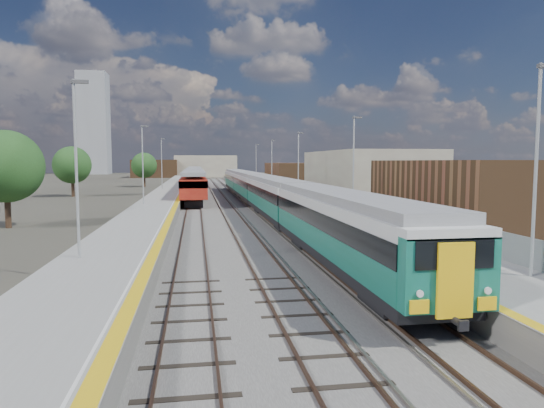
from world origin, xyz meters
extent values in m
plane|color=#47443A|center=(0.00, 50.00, 0.00)|extent=(320.00, 320.00, 0.00)
cube|color=#565451|center=(-2.25, 52.50, 0.03)|extent=(10.50, 155.00, 0.06)
cube|color=#4C3323|center=(0.78, 55.00, 0.11)|extent=(0.07, 160.00, 0.14)
cube|color=#4C3323|center=(2.22, 55.00, 0.11)|extent=(0.07, 160.00, 0.14)
cube|color=#4C3323|center=(-2.72, 55.00, 0.11)|extent=(0.07, 160.00, 0.14)
cube|color=#4C3323|center=(-1.28, 55.00, 0.11)|extent=(0.07, 160.00, 0.14)
cube|color=#4C3323|center=(-6.22, 55.00, 0.11)|extent=(0.07, 160.00, 0.14)
cube|color=#4C3323|center=(-4.78, 55.00, 0.11)|extent=(0.07, 160.00, 0.14)
cube|color=gray|center=(0.45, 55.00, 0.10)|extent=(0.08, 160.00, 0.10)
cube|color=gray|center=(-0.95, 55.00, 0.10)|extent=(0.08, 160.00, 0.10)
cube|color=slate|center=(5.25, 52.50, 0.50)|extent=(4.70, 155.00, 1.00)
cube|color=gray|center=(5.25, 52.50, 1.00)|extent=(4.70, 155.00, 0.03)
cube|color=gold|center=(3.15, 52.50, 1.02)|extent=(0.40, 155.00, 0.01)
cube|color=gray|center=(7.45, 52.50, 1.60)|extent=(0.06, 155.00, 1.20)
cylinder|color=#9EA0A3|center=(6.60, 2.00, 4.77)|extent=(0.12, 0.12, 7.50)
cylinder|color=#9EA0A3|center=(6.60, 22.00, 4.77)|extent=(0.12, 0.12, 7.50)
cube|color=#4C4C4F|center=(6.85, 22.00, 8.42)|extent=(0.70, 0.18, 0.14)
cylinder|color=#9EA0A3|center=(6.60, 42.00, 4.77)|extent=(0.12, 0.12, 7.50)
cube|color=#4C4C4F|center=(6.85, 42.00, 8.42)|extent=(0.70, 0.18, 0.14)
cylinder|color=#9EA0A3|center=(6.60, 62.00, 4.77)|extent=(0.12, 0.12, 7.50)
cube|color=#4C4C4F|center=(6.85, 62.00, 8.42)|extent=(0.70, 0.18, 0.14)
cylinder|color=#9EA0A3|center=(6.60, 82.00, 4.77)|extent=(0.12, 0.12, 7.50)
cube|color=#4C4C4F|center=(6.85, 82.00, 8.42)|extent=(0.70, 0.18, 0.14)
cube|color=slate|center=(-9.05, 52.50, 0.50)|extent=(4.30, 155.00, 1.00)
cube|color=gray|center=(-9.05, 52.50, 1.00)|extent=(4.30, 155.00, 0.03)
cube|color=gold|center=(-7.15, 52.50, 1.02)|extent=(0.45, 155.00, 0.01)
cube|color=silver|center=(-7.50, 52.50, 1.03)|extent=(0.08, 155.00, 0.01)
cylinder|color=#9EA0A3|center=(-10.20, 8.00, 4.77)|extent=(0.12, 0.12, 7.50)
cube|color=#4C4C4F|center=(-9.95, 8.00, 8.42)|extent=(0.70, 0.18, 0.14)
cylinder|color=#9EA0A3|center=(-10.20, 34.00, 4.77)|extent=(0.12, 0.12, 7.50)
cube|color=#4C4C4F|center=(-9.95, 34.00, 8.42)|extent=(0.70, 0.18, 0.14)
cylinder|color=#9EA0A3|center=(-10.20, 60.00, 4.77)|extent=(0.12, 0.12, 7.50)
cube|color=#4C4C4F|center=(-9.95, 60.00, 8.42)|extent=(0.70, 0.18, 0.14)
cube|color=brown|center=(14.00, 18.00, 2.60)|extent=(9.00, 16.00, 5.20)
cube|color=gray|center=(16.00, 45.00, 3.20)|extent=(11.00, 22.00, 6.40)
cube|color=brown|center=(13.00, 78.00, 2.40)|extent=(8.00, 18.00, 4.80)
cube|color=gray|center=(-2.00, 150.00, 3.50)|extent=(20.00, 14.00, 7.00)
cube|color=brown|center=(-18.00, 145.00, 2.80)|extent=(14.00, 12.00, 5.60)
cube|color=gray|center=(-45.00, 190.00, 20.00)|extent=(11.00, 11.00, 40.00)
cube|color=black|center=(1.50, 8.30, 0.85)|extent=(2.64, 18.93, 0.45)
cube|color=#136449|center=(1.50, 8.30, 1.63)|extent=(2.74, 18.93, 1.11)
cube|color=black|center=(1.50, 8.30, 2.50)|extent=(2.80, 18.93, 0.76)
cube|color=silver|center=(1.50, 8.30, 3.11)|extent=(2.74, 18.93, 0.47)
cube|color=gray|center=(1.50, 8.30, 3.51)|extent=(2.43, 18.93, 0.39)
cube|color=black|center=(1.50, 27.73, 0.85)|extent=(2.64, 18.93, 0.45)
cube|color=#136449|center=(1.50, 27.73, 1.63)|extent=(2.74, 18.93, 1.11)
cube|color=black|center=(1.50, 27.73, 2.50)|extent=(2.80, 18.93, 0.76)
cube|color=silver|center=(1.50, 27.73, 3.11)|extent=(2.74, 18.93, 0.47)
cube|color=gray|center=(1.50, 27.73, 3.51)|extent=(2.43, 18.93, 0.39)
cube|color=black|center=(1.50, 47.16, 0.85)|extent=(2.64, 18.93, 0.45)
cube|color=#136449|center=(1.50, 47.16, 1.63)|extent=(2.74, 18.93, 1.11)
cube|color=black|center=(1.50, 47.16, 2.50)|extent=(2.80, 18.93, 0.76)
cube|color=silver|center=(1.50, 47.16, 3.11)|extent=(2.74, 18.93, 0.47)
cube|color=gray|center=(1.50, 47.16, 3.51)|extent=(2.43, 18.93, 0.39)
cube|color=black|center=(1.50, 66.59, 0.85)|extent=(2.64, 18.93, 0.45)
cube|color=#136449|center=(1.50, 66.59, 1.63)|extent=(2.74, 18.93, 1.11)
cube|color=black|center=(1.50, 66.59, 2.50)|extent=(2.80, 18.93, 0.76)
cube|color=silver|center=(1.50, 66.59, 3.11)|extent=(2.74, 18.93, 0.47)
cube|color=gray|center=(1.50, 66.59, 3.51)|extent=(2.43, 18.93, 0.39)
cube|color=#136449|center=(1.50, -1.41, 2.09)|extent=(2.72, 0.58, 2.04)
cube|color=black|center=(1.50, -1.71, 2.67)|extent=(2.23, 0.06, 0.78)
cube|color=yellow|center=(1.50, -1.77, 1.99)|extent=(1.02, 0.10, 2.04)
cube|color=black|center=(-5.50, 47.35, 0.50)|extent=(2.01, 17.06, 0.70)
cube|color=maroon|center=(-5.50, 47.35, 2.17)|extent=(2.96, 20.07, 2.11)
cube|color=black|center=(-5.50, 47.35, 2.69)|extent=(3.02, 20.07, 0.74)
cube|color=gray|center=(-5.50, 47.35, 3.75)|extent=(2.64, 20.07, 0.42)
cube|color=black|center=(-5.50, 67.92, 0.50)|extent=(2.01, 17.06, 0.70)
cube|color=maroon|center=(-5.50, 67.92, 2.17)|extent=(2.96, 20.07, 2.11)
cube|color=black|center=(-5.50, 67.92, 2.69)|extent=(3.02, 20.07, 0.74)
cube|color=gray|center=(-5.50, 67.92, 3.75)|extent=(2.64, 20.07, 0.42)
cube|color=black|center=(-5.50, 88.49, 0.50)|extent=(2.01, 17.06, 0.70)
cube|color=maroon|center=(-5.50, 88.49, 2.17)|extent=(2.96, 20.07, 2.11)
cube|color=black|center=(-5.50, 88.49, 2.69)|extent=(3.02, 20.07, 0.74)
cube|color=gray|center=(-5.50, 88.49, 3.75)|extent=(2.64, 20.07, 0.42)
cylinder|color=#382619|center=(-19.56, 26.31, 1.31)|extent=(0.44, 0.44, 2.63)
sphere|color=#234219|center=(-19.56, 26.31, 4.74)|extent=(5.55, 5.55, 5.55)
cylinder|color=#382619|center=(-22.89, 60.36, 1.27)|extent=(0.44, 0.44, 2.55)
sphere|color=#234219|center=(-22.89, 60.36, 4.60)|extent=(5.38, 5.38, 5.38)
cylinder|color=#382619|center=(-15.44, 86.44, 1.20)|extent=(0.44, 0.44, 2.40)
sphere|color=#234219|center=(-15.44, 86.44, 4.33)|extent=(5.06, 5.06, 5.06)
cylinder|color=#382619|center=(20.19, 69.93, 0.99)|extent=(0.44, 0.44, 1.98)
sphere|color=#234219|center=(20.19, 69.93, 3.57)|extent=(4.17, 4.17, 4.17)
camera|label=1|loc=(-5.24, -13.42, 5.13)|focal=32.00mm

